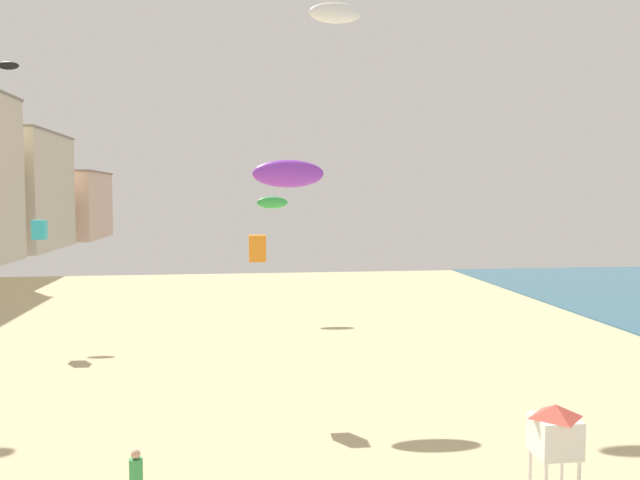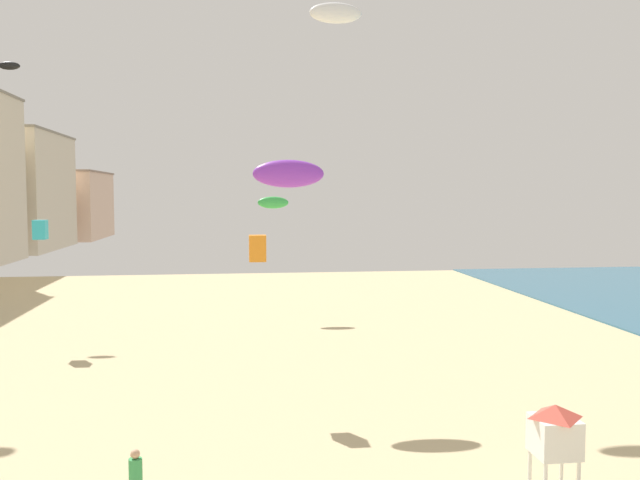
% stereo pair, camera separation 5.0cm
% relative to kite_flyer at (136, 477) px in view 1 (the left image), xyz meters
% --- Properties ---
extents(boardwalk_hotel_distant, '(13.81, 21.74, 16.95)m').
position_rel_kite_flyer_xyz_m(boardwalk_hotel_distant, '(-29.88, 83.04, 7.56)').
color(boardwalk_hotel_distant, beige).
rests_on(boardwalk_hotel_distant, ground).
extents(boardwalk_hotel_furthest, '(17.07, 21.49, 12.09)m').
position_rel_kite_flyer_xyz_m(boardwalk_hotel_furthest, '(-29.88, 106.84, 5.13)').
color(boardwalk_hotel_furthest, beige).
rests_on(boardwalk_hotel_furthest, ground).
extents(kite_flyer, '(0.34, 0.34, 1.64)m').
position_rel_kite_flyer_xyz_m(kite_flyer, '(0.00, 0.00, 0.00)').
color(kite_flyer, '#383D4C').
rests_on(kite_flyer, ground).
extents(lifeguard_stand, '(1.10, 1.10, 2.55)m').
position_rel_kite_flyer_xyz_m(lifeguard_stand, '(10.81, -0.64, 0.92)').
color(lifeguard_stand, white).
rests_on(lifeguard_stand, ground).
extents(kite_black_parafoil, '(1.35, 0.38, 0.53)m').
position_rel_kite_flyer_xyz_m(kite_black_parafoil, '(-11.84, 28.43, 15.35)').
color(kite_black_parafoil, black).
extents(kite_orange_box, '(0.64, 0.64, 1.01)m').
position_rel_kite_flyer_xyz_m(kite_orange_box, '(3.36, 8.53, 5.06)').
color(kite_orange_box, orange).
extents(kite_white_parafoil, '(2.45, 0.68, 0.95)m').
position_rel_kite_flyer_xyz_m(kite_white_parafoil, '(7.20, 14.12, 15.48)').
color(kite_white_parafoil, white).
extents(kite_cyan_box, '(0.65, 0.65, 1.03)m').
position_rel_kite_flyer_xyz_m(kite_cyan_box, '(-7.77, 19.79, 5.23)').
color(kite_cyan_box, '#2DB7CC').
extents(kite_purple_parafoil, '(2.86, 0.80, 1.11)m').
position_rel_kite_flyer_xyz_m(kite_purple_parafoil, '(4.66, 9.83, 7.94)').
color(kite_purple_parafoil, purple).
extents(kite_green_parafoil, '(2.06, 0.57, 0.80)m').
position_rel_kite_flyer_xyz_m(kite_green_parafoil, '(5.00, 27.39, 6.55)').
color(kite_green_parafoil, green).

